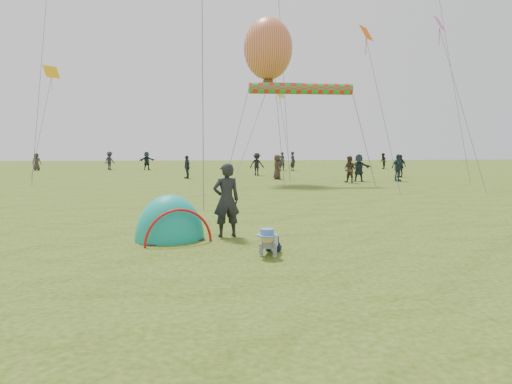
{
  "coord_description": "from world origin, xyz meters",
  "views": [
    {
      "loc": [
        -0.51,
        -7.98,
        2.09
      ],
      "look_at": [
        0.66,
        3.21,
        1.0
      ],
      "focal_mm": 32.0,
      "sensor_mm": 36.0,
      "label": 1
    }
  ],
  "objects": [
    {
      "name": "crowd_person_12",
      "position": [
        7.22,
        33.3,
        0.88
      ],
      "size": [
        0.61,
        0.75,
        1.76
      ],
      "primitive_type": "imported",
      "rotation": [
        0.0,
        0.0,
        1.91
      ],
      "color": "#222328",
      "rests_on": "ground"
    },
    {
      "name": "popup_tent",
      "position": [
        -1.4,
        2.47,
        0.0
      ],
      "size": [
        1.99,
        1.84,
        2.07
      ],
      "primitive_type": "ellipsoid",
      "rotation": [
        0.0,
        0.0,
        0.41
      ],
      "color": "#1BA074",
      "rests_on": "ground"
    },
    {
      "name": "crowd_person_9",
      "position": [
        3.18,
        26.62,
        0.86
      ],
      "size": [
        1.21,
        0.84,
        1.72
      ],
      "primitive_type": "imported",
      "rotation": [
        0.0,
        0.0,
        0.19
      ],
      "color": "black",
      "rests_on": "ground"
    },
    {
      "name": "diamond_kite_2",
      "position": [
        4.89,
        26.38,
        6.18
      ],
      "size": [
        0.88,
        0.88,
        0.72
      ],
      "primitive_type": "plane",
      "rotation": [
        1.05,
        0.0,
        0.79
      ],
      "color": "gold"
    },
    {
      "name": "crowd_person_2",
      "position": [
        11.34,
        19.57,
        0.85
      ],
      "size": [
        1.08,
        0.8,
        1.71
      ],
      "primitive_type": "imported",
      "rotation": [
        0.0,
        0.0,
        0.43
      ],
      "color": "#283C46",
      "rests_on": "ground"
    },
    {
      "name": "crowd_person_15",
      "position": [
        -9.96,
        37.28,
        0.88
      ],
      "size": [
        1.18,
        1.3,
        1.75
      ],
      "primitive_type": "imported",
      "rotation": [
        0.0,
        0.0,
        0.97
      ],
      "color": "#242630",
      "rests_on": "ground"
    },
    {
      "name": "ground",
      "position": [
        0.0,
        0.0,
        0.0
      ],
      "size": [
        140.0,
        140.0,
        0.0
      ],
      "primitive_type": "plane",
      "color": "#234509"
    },
    {
      "name": "crowd_person_0",
      "position": [
        6.33,
        34.12,
        0.86
      ],
      "size": [
        0.73,
        0.59,
        1.72
      ],
      "primitive_type": "imported",
      "rotation": [
        0.0,
        0.0,
        3.47
      ],
      "color": "#212228",
      "rests_on": "ground"
    },
    {
      "name": "crowd_person_10",
      "position": [
        -16.46,
        36.53,
        0.81
      ],
      "size": [
        0.95,
        0.88,
        1.63
      ],
      "primitive_type": "imported",
      "rotation": [
        0.0,
        0.0,
        0.62
      ],
      "color": "#362D28",
      "rests_on": "ground"
    },
    {
      "name": "crowd_person_8",
      "position": [
        13.14,
        23.34,
        0.81
      ],
      "size": [
        0.75,
        1.03,
        1.63
      ],
      "primitive_type": "imported",
      "rotation": [
        0.0,
        0.0,
        5.14
      ],
      "color": "#1E2835",
      "rests_on": "ground"
    },
    {
      "name": "crowd_person_14",
      "position": [
        -1.97,
        23.72,
        0.79
      ],
      "size": [
        0.69,
        1.01,
        1.59
      ],
      "primitive_type": "imported",
      "rotation": [
        0.0,
        0.0,
        5.07
      ],
      "color": "#2F3A47",
      "rests_on": "ground"
    },
    {
      "name": "standing_adult",
      "position": [
        -0.1,
        2.66,
        0.87
      ],
      "size": [
        0.7,
        0.53,
        1.74
      ],
      "primitive_type": "imported",
      "rotation": [
        0.0,
        0.0,
        3.34
      ],
      "color": "black",
      "rests_on": "ground"
    },
    {
      "name": "diamond_kite_7",
      "position": [
        8.02,
        16.47,
        8.25
      ],
      "size": [
        0.96,
        0.96,
        0.78
      ],
      "primitive_type": "plane",
      "rotation": [
        1.05,
        0.0,
        0.79
      ],
      "color": "#F75A05"
    },
    {
      "name": "crowd_person_13",
      "position": [
        16.89,
        36.13,
        0.79
      ],
      "size": [
        0.8,
        0.91,
        1.59
      ],
      "primitive_type": "imported",
      "rotation": [
        0.0,
        0.0,
        4.42
      ],
      "color": "black",
      "rests_on": "ground"
    },
    {
      "name": "crawling_toddler",
      "position": [
        0.66,
        0.71,
        0.29
      ],
      "size": [
        0.74,
        0.88,
        0.57
      ],
      "primitive_type": null,
      "rotation": [
        0.0,
        0.0,
        -0.34
      ],
      "color": "black",
      "rests_on": "ground"
    },
    {
      "name": "rainbow_tube_kite",
      "position": [
        4.75,
        17.83,
        5.44
      ],
      "size": [
        5.9,
        0.64,
        0.64
      ],
      "primitive_type": "cylinder",
      "rotation": [
        0.0,
        1.57,
        0.0
      ],
      "color": "red"
    },
    {
      "name": "crowd_person_1",
      "position": [
        7.93,
        18.57,
        0.81
      ],
      "size": [
        0.97,
        0.99,
        1.61
      ],
      "primitive_type": "imported",
      "rotation": [
        0.0,
        0.0,
        5.42
      ],
      "color": "#45342A",
      "rests_on": "ground"
    },
    {
      "name": "balloon_kite",
      "position": [
        3.13,
        19.77,
        7.79
      ],
      "size": [
        2.93,
        2.93,
        4.11
      ],
      "primitive_type": null,
      "color": "gold"
    },
    {
      "name": "crowd_person_4",
      "position": [
        4.08,
        22.25,
        0.82
      ],
      "size": [
        0.65,
        0.88,
        1.64
      ],
      "primitive_type": "imported",
      "rotation": [
        0.0,
        0.0,
        1.74
      ],
      "color": "#3C2824",
      "rests_on": "ground"
    },
    {
      "name": "diamond_kite_9",
      "position": [
        3.67,
        21.82,
        8.69
      ],
      "size": [
        0.96,
        0.96,
        0.78
      ],
      "primitive_type": "plane",
      "rotation": [
        1.05,
        0.0,
        0.79
      ],
      "color": "#53B337"
    },
    {
      "name": "diamond_kite_5",
      "position": [
        12.37,
        16.91,
        8.98
      ],
      "size": [
        1.02,
        1.02,
        0.83
      ],
      "primitive_type": "plane",
      "rotation": [
        1.05,
        0.0,
        0.79
      ],
      "color": "#EC62BC"
    },
    {
      "name": "crowd_person_5",
      "position": [
        -6.33,
        36.36,
        0.87
      ],
      "size": [
        1.67,
        1.25,
        1.75
      ],
      "primitive_type": "imported",
      "rotation": [
        0.0,
        0.0,
        0.51
      ],
      "color": "#202930",
      "rests_on": "ground"
    },
    {
      "name": "crowd_person_11",
      "position": [
        8.87,
        19.72,
        0.85
      ],
      "size": [
        1.66,
        0.96,
        1.71
      ],
      "primitive_type": "imported",
      "rotation": [
        0.0,
        0.0,
        5.98
      ],
      "color": "#232F3A",
      "rests_on": "ground"
    },
    {
      "name": "diamond_kite_1",
      "position": [
        -12.23,
        28.56,
        7.82
      ],
      "size": [
        1.16,
        1.16,
        0.95
      ],
      "primitive_type": "plane",
      "rotation": [
        1.05,
        0.0,
        0.79
      ],
      "color": "#F1AB06"
    }
  ]
}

